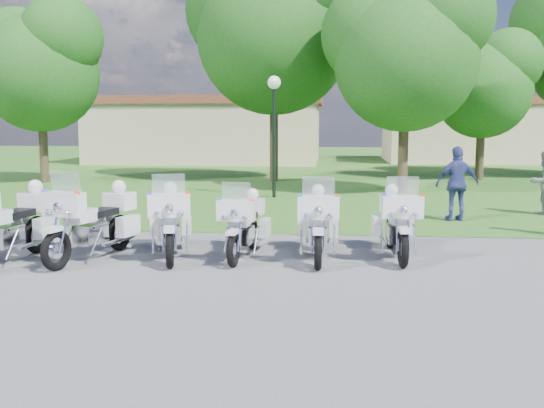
# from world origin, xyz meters

# --- Properties ---
(ground) EXTENTS (100.00, 100.00, 0.00)m
(ground) POSITION_xyz_m (0.00, 0.00, 0.00)
(ground) COLOR #525257
(ground) RESTS_ON ground
(grass_lawn) EXTENTS (100.00, 48.00, 0.01)m
(grass_lawn) POSITION_xyz_m (0.00, 27.00, 0.00)
(grass_lawn) COLOR #215E1D
(grass_lawn) RESTS_ON ground
(motorcycle_2) EXTENTS (1.09, 2.62, 1.77)m
(motorcycle_2) POSITION_xyz_m (-4.03, -0.20, 0.74)
(motorcycle_2) COLOR black
(motorcycle_2) RESTS_ON ground
(motorcycle_3) EXTENTS (1.29, 2.51, 1.73)m
(motorcycle_3) POSITION_xyz_m (-2.59, 0.26, 0.72)
(motorcycle_3) COLOR black
(motorcycle_3) RESTS_ON ground
(motorcycle_4) EXTENTS (1.19, 2.43, 1.66)m
(motorcycle_4) POSITION_xyz_m (-1.22, 0.58, 0.69)
(motorcycle_4) COLOR black
(motorcycle_4) RESTS_ON ground
(motorcycle_5) EXTENTS (0.84, 2.24, 1.51)m
(motorcycle_5) POSITION_xyz_m (0.21, 0.70, 0.63)
(motorcycle_5) COLOR black
(motorcycle_5) RESTS_ON ground
(motorcycle_6) EXTENTS (0.81, 2.42, 1.62)m
(motorcycle_6) POSITION_xyz_m (1.61, 0.71, 0.68)
(motorcycle_6) COLOR black
(motorcycle_6) RESTS_ON ground
(motorcycle_7) EXTENTS (0.81, 2.40, 1.61)m
(motorcycle_7) POSITION_xyz_m (3.11, 1.00, 0.67)
(motorcycle_7) COLOR black
(motorcycle_7) RESTS_ON ground
(lamp_post) EXTENTS (0.44, 0.44, 4.09)m
(lamp_post) POSITION_xyz_m (-0.07, 9.76, 3.09)
(lamp_post) COLOR black
(lamp_post) RESTS_ON ground
(tree_0) EXTENTS (5.73, 4.89, 7.63)m
(tree_0) POSITION_xyz_m (-10.29, 13.99, 5.05)
(tree_0) COLOR #38281C
(tree_0) RESTS_ON ground
(tree_1) EXTENTS (7.60, 6.49, 10.14)m
(tree_1) POSITION_xyz_m (-0.67, 15.51, 6.71)
(tree_1) COLOR #38281C
(tree_1) RESTS_ON ground
(tree_2) EXTENTS (5.90, 5.03, 7.86)m
(tree_2) POSITION_xyz_m (4.38, 11.48, 5.20)
(tree_2) COLOR #38281C
(tree_2) RESTS_ON ground
(tree_3) EXTENTS (4.91, 4.19, 6.54)m
(tree_3) POSITION_xyz_m (8.40, 17.04, 4.33)
(tree_3) COLOR #38281C
(tree_3) RESTS_ON ground
(building_west) EXTENTS (14.56, 8.32, 4.10)m
(building_west) POSITION_xyz_m (-6.00, 28.00, 2.07)
(building_west) COLOR tan
(building_west) RESTS_ON ground
(building_east) EXTENTS (11.44, 7.28, 4.10)m
(building_east) POSITION_xyz_m (11.00, 30.00, 2.07)
(building_east) COLOR tan
(building_east) RESTS_ON ground
(bystander_b) EXTENTS (1.04, 0.93, 1.78)m
(bystander_b) POSITION_xyz_m (7.77, 6.74, 0.89)
(bystander_b) COLOR slate
(bystander_b) RESTS_ON ground
(bystander_c) EXTENTS (1.20, 0.68, 1.94)m
(bystander_c) POSITION_xyz_m (5.12, 5.33, 0.97)
(bystander_c) COLOR #363F81
(bystander_c) RESTS_ON ground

